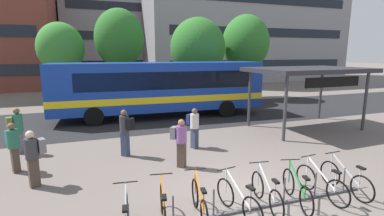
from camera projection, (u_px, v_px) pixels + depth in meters
name	position (u px, v px, depth m)	size (l,w,h in m)	color
ground	(252.00, 198.00, 7.36)	(200.00, 200.00, 0.00)	#6B605B
bus_lane_asphalt	(161.00, 116.00, 16.86)	(80.00, 7.20, 0.01)	#232326
city_bus	(159.00, 87.00, 16.50)	(12.12, 3.09, 3.20)	#14389E
bike_rack	(250.00, 207.00, 6.75)	(6.66, 0.18, 0.70)	#47474C
parked_bicycle_orange_1	(163.00, 209.00, 6.12)	(0.52, 1.71, 0.99)	black
parked_bicycle_orange_2	(199.00, 203.00, 6.39)	(0.52, 1.71, 0.99)	black
parked_bicycle_white_3	(238.00, 201.00, 6.47)	(0.52, 1.71, 0.99)	black
parked_bicycle_silver_4	(266.00, 193.00, 6.83)	(0.52, 1.71, 0.99)	black
parked_bicycle_green_5	(297.00, 190.00, 6.99)	(0.63, 1.68, 0.99)	black
parked_bicycle_white_6	(321.00, 184.00, 7.31)	(0.52, 1.72, 0.99)	black
parked_bicycle_silver_7	(345.00, 180.00, 7.55)	(0.52, 1.72, 0.99)	black
transit_shelter	(308.00, 72.00, 13.70)	(5.65, 3.74, 3.02)	#38383D
commuter_grey_pack_0	(180.00, 140.00, 9.20)	(0.59, 0.58, 1.63)	#47382D
commuter_black_pack_1	(125.00, 130.00, 10.18)	(0.59, 0.58, 1.73)	#2D3851
commuter_olive_pack_2	(17.00, 128.00, 10.45)	(0.59, 0.46, 1.74)	#565660
commuter_grey_pack_3	(33.00, 155.00, 7.83)	(0.60, 0.49, 1.64)	#47382D
commuter_teal_pack_4	(13.00, 144.00, 8.82)	(0.50, 0.60, 1.61)	#47382D
commuter_navy_pack_5	(194.00, 125.00, 11.09)	(0.48, 0.60, 1.61)	#2D3851
street_tree_0	(198.00, 48.00, 21.48)	(4.17, 4.17, 6.40)	brown
street_tree_1	(61.00, 48.00, 21.25)	(3.41, 3.41, 6.02)	brown
street_tree_2	(246.00, 43.00, 23.09)	(3.83, 3.83, 6.83)	brown
street_tree_3	(119.00, 38.00, 22.36)	(3.86, 3.86, 7.20)	brown
building_right_wing	(239.00, 10.00, 40.50)	(27.71, 13.16, 19.68)	gray
building_centre_block	(116.00, 41.00, 43.66)	(14.58, 13.60, 11.24)	gray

